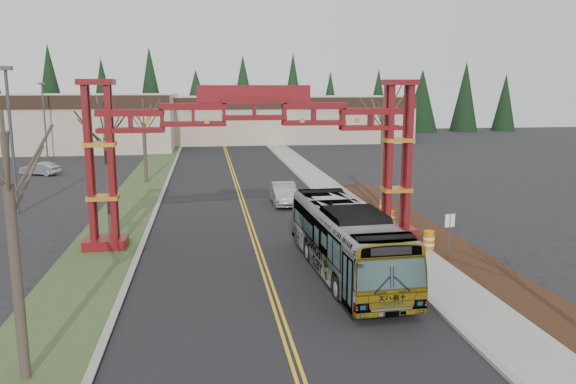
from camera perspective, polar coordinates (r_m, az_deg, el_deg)
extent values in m
cube|color=black|center=(37.99, -4.23, -2.32)|extent=(12.00, 110.00, 0.02)
cube|color=gold|center=(37.97, -4.42, -2.31)|extent=(0.12, 100.00, 0.01)
cube|color=gold|center=(37.99, -4.05, -2.30)|extent=(0.12, 100.00, 0.01)
cube|color=gray|center=(38.87, 4.85, -1.93)|extent=(0.30, 110.00, 0.15)
cube|color=gray|center=(39.22, 6.91, -1.86)|extent=(2.60, 110.00, 0.14)
cube|color=black|center=(26.74, 20.95, -8.50)|extent=(2.60, 50.00, 0.12)
cube|color=#354723|center=(38.28, -16.28, -2.58)|extent=(4.00, 110.00, 0.08)
cube|color=gray|center=(38.06, -13.52, -2.47)|extent=(0.30, 110.00, 0.15)
cube|color=#5F100C|center=(31.51, -18.01, -4.99)|extent=(2.20, 1.60, 0.60)
cube|color=#5F100C|center=(30.44, -19.61, 2.64)|extent=(0.28, 0.28, 8.00)
cube|color=#5F100C|center=(30.24, -17.56, 2.72)|extent=(0.28, 0.28, 8.00)
cube|color=#5F100C|center=(31.12, -19.36, 2.82)|extent=(0.28, 0.28, 8.00)
cube|color=#5F100C|center=(30.93, -17.36, 2.89)|extent=(0.28, 0.28, 8.00)
cube|color=orange|center=(30.96, -18.28, -0.53)|extent=(1.60, 1.10, 0.22)
cube|color=orange|center=(30.57, -18.58, 4.63)|extent=(1.60, 1.10, 0.22)
cube|color=#5F100C|center=(30.43, -18.94, 10.53)|extent=(1.80, 1.20, 0.30)
cube|color=#5F100C|center=(32.78, 10.79, -4.06)|extent=(2.20, 1.60, 0.60)
cube|color=#5F100C|center=(31.47, 10.32, 3.33)|extent=(0.28, 0.28, 8.00)
cube|color=#5F100C|center=(31.84, 12.20, 3.35)|extent=(0.28, 0.28, 8.00)
cube|color=#5F100C|center=(32.13, 9.93, 3.49)|extent=(0.28, 0.28, 8.00)
cube|color=#5F100C|center=(32.49, 11.77, 3.50)|extent=(0.28, 0.28, 8.00)
cube|color=orange|center=(32.25, 10.95, 0.25)|extent=(1.60, 1.10, 0.22)
cube|color=orange|center=(31.87, 11.12, 5.20)|extent=(1.60, 1.10, 0.22)
cube|color=#5F100C|center=(31.74, 11.33, 10.87)|extent=(1.80, 1.20, 0.30)
cube|color=#5F100C|center=(30.06, -3.46, 8.70)|extent=(16.00, 0.90, 1.00)
cube|color=#5F100C|center=(30.11, -3.44, 6.98)|extent=(16.00, 0.90, 0.60)
cube|color=maroon|center=(30.05, -3.47, 9.94)|extent=(6.00, 0.25, 0.90)
cube|color=#BCA78F|center=(88.44, -26.54, 6.43)|extent=(46.00, 22.00, 7.50)
cube|color=#BCA78F|center=(92.92, -0.52, 7.54)|extent=(38.00, 20.00, 7.00)
cube|color=black|center=(82.83, 0.43, 9.03)|extent=(38.00, 0.40, 1.60)
cylinder|color=#382D26|center=(110.09, -27.19, 5.44)|extent=(0.80, 0.80, 1.60)
cone|color=black|center=(107.39, -23.11, 8.72)|extent=(5.60, 5.60, 13.00)
cylinder|color=#382D26|center=(107.65, -22.89, 5.69)|extent=(0.80, 0.80, 1.60)
cone|color=black|center=(105.58, -18.59, 8.99)|extent=(5.60, 5.60, 13.00)
cylinder|color=#382D26|center=(105.84, -18.41, 5.91)|extent=(0.80, 0.80, 1.60)
cone|color=black|center=(104.43, -13.94, 9.22)|extent=(5.60, 5.60, 13.00)
cylinder|color=#382D26|center=(104.70, -13.80, 6.10)|extent=(0.80, 0.80, 1.60)
cone|color=black|center=(103.97, -9.22, 9.38)|extent=(5.60, 5.60, 13.00)
cylinder|color=#382D26|center=(104.23, -9.12, 6.25)|extent=(0.80, 0.80, 1.60)
cone|color=black|center=(104.20, -4.47, 9.49)|extent=(5.60, 5.60, 13.00)
cylinder|color=#382D26|center=(104.46, -4.43, 6.36)|extent=(0.80, 0.80, 1.60)
cone|color=black|center=(105.11, 0.22, 9.53)|extent=(5.60, 5.60, 13.00)
cylinder|color=#382D26|center=(105.38, 0.22, 6.43)|extent=(0.80, 0.80, 1.60)
cone|color=black|center=(106.70, 4.80, 9.51)|extent=(5.60, 5.60, 13.00)
cylinder|color=#382D26|center=(106.96, 4.75, 6.46)|extent=(0.80, 0.80, 1.60)
cone|color=black|center=(108.93, 9.22, 9.43)|extent=(5.60, 5.60, 13.00)
cylinder|color=#382D26|center=(109.19, 9.13, 6.44)|extent=(0.80, 0.80, 1.60)
cone|color=black|center=(111.77, 13.44, 9.31)|extent=(5.60, 5.60, 13.00)
cylinder|color=#382D26|center=(112.02, 13.31, 6.40)|extent=(0.80, 0.80, 1.60)
cone|color=black|center=(115.16, 17.42, 9.15)|extent=(5.60, 5.60, 13.00)
cylinder|color=#382D26|center=(115.40, 17.26, 6.32)|extent=(0.80, 0.80, 1.60)
cone|color=black|center=(119.07, 21.16, 8.95)|extent=(5.60, 5.60, 13.00)
cylinder|color=#382D26|center=(119.30, 20.97, 6.22)|extent=(0.80, 0.80, 1.60)
imported|color=#ACB0B4|center=(25.81, 5.93, -4.89)|extent=(3.24, 11.75, 3.24)
imported|color=#A5A8AD|center=(41.21, -0.43, -0.16)|extent=(1.69, 4.80, 1.58)
imported|color=#A5A7AD|center=(60.02, -23.89, 2.17)|extent=(4.05, 2.70, 1.26)
cylinder|color=#382D26|center=(17.94, -25.80, -8.51)|extent=(0.31, 0.31, 5.89)
cylinder|color=#382D26|center=(17.14, -26.85, 3.93)|extent=(0.11, 0.11, 2.10)
cylinder|color=#382D26|center=(32.75, -17.74, 0.26)|extent=(0.30, 0.30, 5.79)
cylinder|color=#382D26|center=(32.31, -18.12, 6.95)|extent=(0.11, 0.11, 2.06)
cylinder|color=#382D26|center=(51.75, -14.32, 3.85)|extent=(0.33, 0.33, 5.40)
cylinder|color=#382D26|center=(51.46, -14.51, 7.98)|extent=(0.12, 0.12, 2.27)
cylinder|color=#382D26|center=(41.12, 9.57, 3.18)|extent=(0.34, 0.34, 6.57)
cylinder|color=#382D26|center=(40.79, 9.76, 9.25)|extent=(0.13, 0.13, 2.34)
cylinder|color=#3F3F44|center=(41.69, -26.24, 4.44)|extent=(0.21, 0.21, 9.60)
cube|color=#3F3F44|center=(41.54, -26.80, 11.17)|extent=(0.85, 0.43, 0.27)
cylinder|color=#3F3F44|center=(73.43, -23.48, 6.55)|extent=(0.20, 0.20, 8.80)
cube|color=#3F3F44|center=(73.32, -23.74, 10.05)|extent=(0.78, 0.39, 0.24)
cylinder|color=#3F3F44|center=(28.83, 16.03, -4.48)|extent=(0.07, 0.07, 2.38)
cube|color=white|center=(28.63, 16.12, -2.81)|extent=(0.54, 0.15, 0.65)
cylinder|color=orange|center=(30.44, 14.11, -4.86)|extent=(0.57, 0.57, 1.09)
cylinder|color=white|center=(30.39, 14.13, -4.56)|extent=(0.59, 0.59, 0.13)
cylinder|color=white|center=(30.48, 14.10, -5.15)|extent=(0.59, 0.59, 0.13)
cylinder|color=orange|center=(35.01, 10.38, -2.74)|extent=(0.54, 0.54, 1.04)
cylinder|color=white|center=(34.97, 10.39, -2.49)|extent=(0.56, 0.56, 0.12)
cylinder|color=white|center=(35.04, 10.37, -2.98)|extent=(0.56, 0.56, 0.12)
cylinder|color=orange|center=(37.78, 9.73, -1.67)|extent=(0.58, 0.58, 1.12)
cylinder|color=white|center=(37.75, 9.74, -1.42)|extent=(0.60, 0.60, 0.13)
cylinder|color=white|center=(37.82, 9.72, -1.92)|extent=(0.60, 0.60, 0.13)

